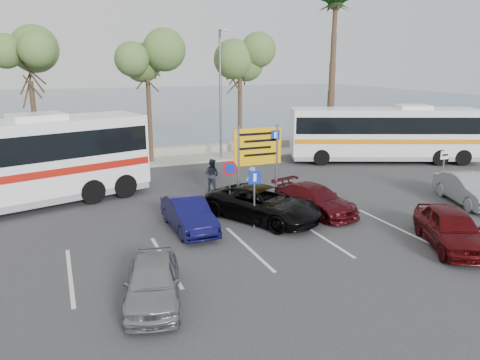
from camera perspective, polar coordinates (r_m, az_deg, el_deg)
name	(u,v)px	position (r m, az deg, el deg)	size (l,w,h in m)	color
ground	(268,234)	(17.57, 3.38, -6.54)	(120.00, 120.00, 0.00)	#2E2E30
kerb_strip	(175,160)	(30.32, -7.94, 2.39)	(44.00, 2.40, 0.15)	#9A988C
seawall	(168,151)	(32.19, -8.82, 3.45)	(48.00, 0.80, 0.60)	#A19681
sea	(101,104)	(75.43, -16.61, 8.92)	(140.00, 140.00, 0.00)	#44586C
tree_left	(29,66)	(28.86, -24.34, 12.57)	(3.20, 3.20, 7.20)	#382619
tree_mid	(147,54)	(29.38, -11.32, 14.80)	(3.20, 3.20, 8.00)	#382619
tree_right	(240,63)	(31.07, -0.01, 14.12)	(3.20, 3.20, 7.40)	#382619
palm_tree	(335,6)	(34.49, 11.55, 20.02)	(4.80, 4.80, 11.20)	#382619
street_lamp_right	(221,88)	(30.14, -2.36, 11.13)	(0.45, 1.15, 8.01)	slate
direction_sign	(258,153)	(20.12, 2.20, 3.35)	(2.20, 0.12, 3.60)	slate
sign_no_stop	(230,180)	(18.98, -1.26, 0.05)	(0.60, 0.08, 2.35)	slate
sign_parking	(254,191)	(17.72, 1.77, -1.34)	(0.50, 0.07, 2.25)	slate
sign_taxi	(443,167)	(23.96, 23.54, 1.47)	(0.50, 0.07, 2.20)	slate
lane_markings	(250,247)	(16.29, 1.22, -8.22)	(12.02, 4.20, 0.01)	silver
coach_bus_right	(383,136)	(31.05, 17.08, 5.18)	(11.68, 6.65, 3.62)	white
car_silver_a	(153,281)	(12.82, -10.61, -12.01)	(1.43, 3.57, 1.22)	gray
car_blue	(189,214)	(17.85, -6.27, -4.19)	(1.30, 3.72, 1.22)	#0E0E41
car_maroon	(315,199)	(19.95, 9.13, -2.35)	(1.66, 4.09, 1.19)	#490C12
car_red	(451,228)	(17.67, 24.34, -5.36)	(1.62, 4.01, 1.37)	#4F0B0E
suv_black	(263,204)	(18.84, 2.84, -2.90)	(2.25, 4.89, 1.36)	black
car_silver_b	(470,189)	(23.31, 26.20, -1.02)	(1.44, 4.12, 1.36)	#939398
pedestrian_near	(251,185)	(20.89, 1.37, -0.66)	(0.63, 0.41, 1.72)	#7C91B4
pedestrian_far	(212,175)	(23.12, -3.45, 0.64)	(0.78, 0.61, 1.60)	#303849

